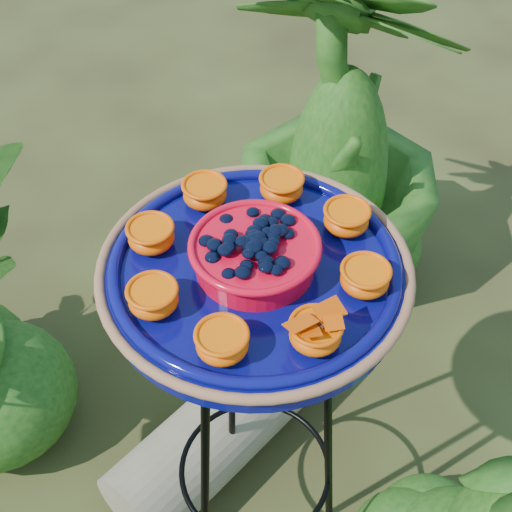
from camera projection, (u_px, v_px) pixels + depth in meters
name	position (u px, v px, depth m)	size (l,w,h in m)	color
ground_plane	(243.00, 512.00, 1.81)	(20.00, 20.00, 0.00)	#2F2715
tripod_stand	(255.00, 409.00, 1.38)	(0.38, 0.38, 0.92)	black
feeder_dish	(255.00, 267.00, 1.09)	(0.53, 0.53, 0.11)	#080A61
driftwood_log	(225.00, 425.00, 1.86)	(0.22, 0.22, 0.66)	gray
shrub_back_right	(341.00, 143.00, 1.99)	(0.61, 0.61, 1.08)	#174312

